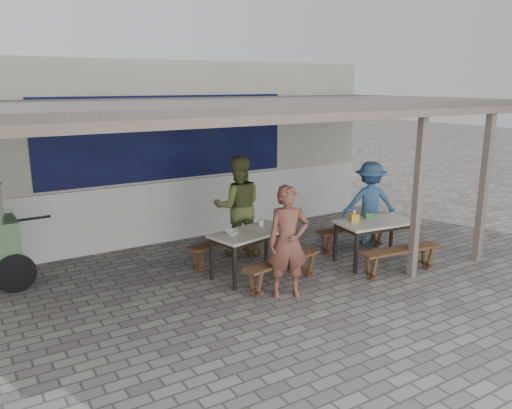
{
  "coord_description": "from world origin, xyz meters",
  "views": [
    {
      "loc": [
        -3.83,
        -6.07,
        3.07
      ],
      "look_at": [
        0.47,
        0.9,
        1.07
      ],
      "focal_mm": 35.0,
      "sensor_mm": 36.0,
      "label": 1
    }
  ],
  "objects": [
    {
      "name": "patron_wall_side",
      "position": [
        0.47,
        1.51,
        0.91
      ],
      "size": [
        1.08,
        0.97,
        1.82
      ],
      "primitive_type": "imported",
      "rotation": [
        0.0,
        0.0,
        2.76
      ],
      "color": "#5C6432",
      "rests_on": "ground"
    },
    {
      "name": "tissue_box",
      "position": [
        1.97,
        0.1,
        0.82
      ],
      "size": [
        0.18,
        0.18,
        0.14
      ],
      "primitive_type": "cube",
      "rotation": [
        0.0,
        0.0,
        -0.35
      ],
      "color": "orange",
      "rests_on": "table_right"
    },
    {
      "name": "bench_left_street",
      "position": [
        0.3,
        -0.15,
        0.34
      ],
      "size": [
        1.48,
        0.57,
        0.45
      ],
      "rotation": [
        0.0,
        0.0,
        0.21
      ],
      "color": "brown",
      "rests_on": "ground"
    },
    {
      "name": "bench_left_wall",
      "position": [
        0.02,
        1.2,
        0.34
      ],
      "size": [
        1.48,
        0.57,
        0.45
      ],
      "rotation": [
        0.0,
        0.0,
        0.21
      ],
      "color": "brown",
      "rests_on": "ground"
    },
    {
      "name": "table_right",
      "position": [
        2.31,
        -0.09,
        0.67
      ],
      "size": [
        1.43,
        0.89,
        0.75
      ],
      "rotation": [
        0.0,
        0.0,
        -0.12
      ],
      "color": "beige",
      "rests_on": "ground"
    },
    {
      "name": "bench_right_street",
      "position": [
        2.23,
        -0.74,
        0.34
      ],
      "size": [
        1.48,
        0.45,
        0.45
      ],
      "rotation": [
        0.0,
        0.0,
        -0.12
      ],
      "color": "brown",
      "rests_on": "ground"
    },
    {
      "name": "patron_street_side",
      "position": [
        0.18,
        -0.46,
        0.83
      ],
      "size": [
        0.71,
        0.6,
        1.67
      ],
      "primitive_type": "imported",
      "rotation": [
        0.0,
        0.0,
        -0.38
      ],
      "color": "brown",
      "rests_on": "ground"
    },
    {
      "name": "back_wall",
      "position": [
        -0.0,
        3.58,
        1.72
      ],
      "size": [
        9.0,
        1.28,
        3.5
      ],
      "color": "beige",
      "rests_on": "ground"
    },
    {
      "name": "donation_box",
      "position": [
        2.34,
        0.11,
        0.8
      ],
      "size": [
        0.18,
        0.16,
        0.1
      ],
      "primitive_type": "cube",
      "rotation": [
        0.0,
        0.0,
        -0.43
      ],
      "color": "#33733F",
      "rests_on": "table_right"
    },
    {
      "name": "patron_right_table",
      "position": [
        3.0,
        0.78,
        0.81
      ],
      "size": [
        1.2,
        1.06,
        1.61
      ],
      "primitive_type": "imported",
      "rotation": [
        0.0,
        0.0,
        2.59
      ],
      "color": "#39608E",
      "rests_on": "ground"
    },
    {
      "name": "warung_roof",
      "position": [
        0.02,
        0.9,
        2.71
      ],
      "size": [
        9.0,
        4.21,
        2.81
      ],
      "color": "#564C49",
      "rests_on": "ground"
    },
    {
      "name": "condiment_jar",
      "position": [
        0.45,
        0.71,
        0.8
      ],
      "size": [
        0.09,
        0.09,
        0.1
      ],
      "primitive_type": "cylinder",
      "color": "silver",
      "rests_on": "table_left"
    },
    {
      "name": "ground",
      "position": [
        0.0,
        0.0,
        0.0
      ],
      "size": [
        60.0,
        60.0,
        0.0
      ],
      "primitive_type": "plane",
      "color": "slate",
      "rests_on": "ground"
    },
    {
      "name": "bench_right_wall",
      "position": [
        2.39,
        0.57,
        0.34
      ],
      "size": [
        1.48,
        0.45,
        0.45
      ],
      "rotation": [
        0.0,
        0.0,
        -0.12
      ],
      "color": "brown",
      "rests_on": "ground"
    },
    {
      "name": "condiment_bowl",
      "position": [
        -0.19,
        0.56,
        0.78
      ],
      "size": [
        0.22,
        0.22,
        0.05
      ],
      "primitive_type": "imported",
      "rotation": [
        0.0,
        0.0,
        0.01
      ],
      "color": "silver",
      "rests_on": "table_left"
    },
    {
      "name": "table_left",
      "position": [
        0.16,
        0.52,
        0.67
      ],
      "size": [
        1.46,
        0.94,
        0.75
      ],
      "rotation": [
        0.0,
        0.0,
        0.21
      ],
      "color": "beige",
      "rests_on": "ground"
    }
  ]
}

